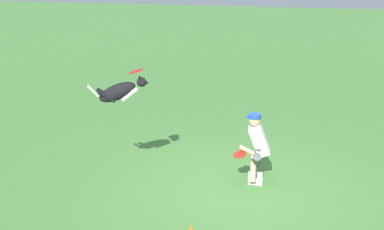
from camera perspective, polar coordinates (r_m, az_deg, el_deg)
name	(u,v)px	position (r m, az deg, el deg)	size (l,w,h in m)	color
ground_plane	(240,191)	(8.88, 5.52, -8.72)	(60.00, 60.00, 0.00)	#487F3A
person	(257,146)	(9.01, 7.49, -3.51)	(0.56, 0.65, 1.29)	silver
dog	(120,91)	(8.66, -8.25, 2.71)	(0.97, 0.62, 0.48)	black
frisbee_flying	(136,71)	(8.58, -6.46, 5.02)	(0.24, 0.24, 0.02)	red
frisbee_held	(240,154)	(8.83, 5.49, -4.53)	(0.23, 0.23, 0.02)	red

